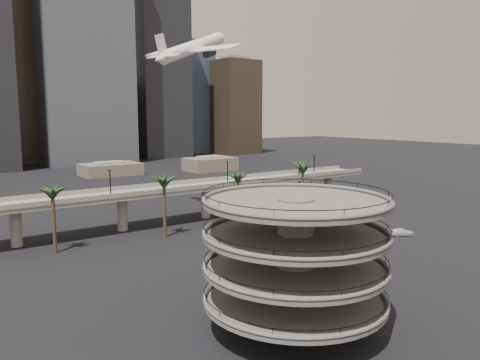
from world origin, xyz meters
TOP-DOWN VIEW (x-y plane):
  - ground at (0.00, 0.00)m, footprint 700.00×700.00m
  - parking_ramp at (-13.00, -4.00)m, footprint 22.20×22.20m
  - overpass at (0.00, 55.00)m, footprint 130.00×9.30m
  - palm_trees at (11.58, 47.18)m, footprint 76.40×18.40m
  - low_buildings at (6.89, 142.30)m, footprint 135.00×27.50m
  - skyline at (15.11, 217.08)m, footprint 269.00×86.00m
  - airborne_jet at (17.91, 71.89)m, footprint 31.78×29.37m
  - car_a at (1.70, 21.25)m, footprint 4.89×2.86m
  - car_b at (7.28, 25.35)m, footprint 5.18×2.05m
  - car_c at (36.14, 15.15)m, footprint 5.56×4.57m

SIDE VIEW (x-z plane):
  - ground at x=0.00m, z-range 0.00..0.00m
  - car_c at x=36.14m, z-range 0.00..1.52m
  - car_a at x=1.70m, z-range 0.00..1.56m
  - car_b at x=7.28m, z-range 0.00..1.68m
  - low_buildings at x=6.89m, z-range -0.54..6.26m
  - overpass at x=0.00m, z-range -0.01..14.69m
  - parking_ramp at x=-13.00m, z-range 1.16..18.51m
  - palm_trees at x=11.58m, z-range 4.30..18.30m
  - airborne_jet at x=17.91m, z-range 37.49..50.98m
  - skyline at x=15.11m, z-range -17.09..110.32m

